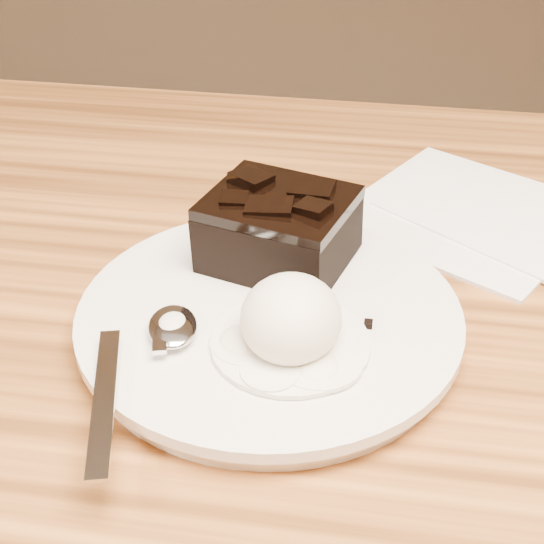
% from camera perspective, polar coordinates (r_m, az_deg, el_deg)
% --- Properties ---
extents(plate, '(0.23, 0.23, 0.02)m').
position_cam_1_polar(plate, '(0.49, -0.19, -3.57)').
color(plate, white).
rests_on(plate, dining_table).
extents(brownie, '(0.10, 0.10, 0.04)m').
position_cam_1_polar(brownie, '(0.52, 0.48, 2.74)').
color(brownie, black).
rests_on(brownie, plate).
extents(ice_cream_scoop, '(0.06, 0.06, 0.05)m').
position_cam_1_polar(ice_cream_scoop, '(0.45, 1.34, -3.29)').
color(ice_cream_scoop, silver).
rests_on(ice_cream_scoop, plate).
extents(melt_puddle, '(0.09, 0.09, 0.00)m').
position_cam_1_polar(melt_puddle, '(0.46, 1.31, -5.10)').
color(melt_puddle, white).
rests_on(melt_puddle, plate).
extents(spoon, '(0.07, 0.17, 0.01)m').
position_cam_1_polar(spoon, '(0.47, -7.00, -4.00)').
color(spoon, silver).
rests_on(spoon, plate).
extents(napkin, '(0.22, 0.22, 0.01)m').
position_cam_1_polar(napkin, '(0.63, 13.63, 4.10)').
color(napkin, white).
rests_on(napkin, dining_table).
extents(crumb_a, '(0.01, 0.01, 0.00)m').
position_cam_1_polar(crumb_a, '(0.48, 6.80, -3.67)').
color(crumb_a, black).
rests_on(crumb_a, plate).
extents(crumb_b, '(0.01, 0.01, 0.00)m').
position_cam_1_polar(crumb_b, '(0.44, 5.41, -7.41)').
color(crumb_b, black).
rests_on(crumb_b, plate).
extents(crumb_c, '(0.01, 0.01, 0.00)m').
position_cam_1_polar(crumb_c, '(0.45, -3.65, -6.16)').
color(crumb_c, black).
rests_on(crumb_c, plate).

